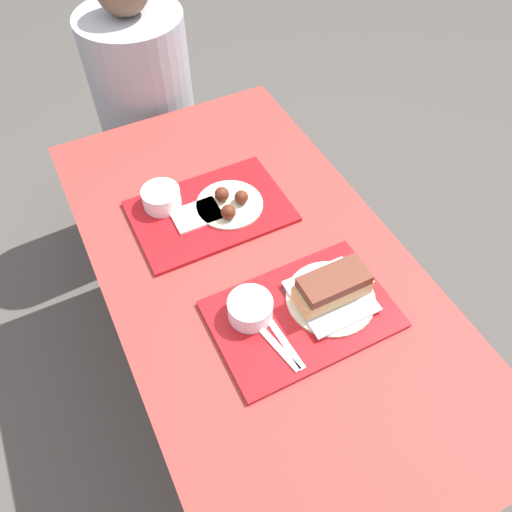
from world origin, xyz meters
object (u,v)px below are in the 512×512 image
(tray_far, at_px, (210,211))
(brisket_sandwich_plate, at_px, (332,291))
(person_seated_across, at_px, (142,80))
(bowl_coleslaw_near, at_px, (250,308))
(bowl_coleslaw_far, at_px, (161,197))
(tray_near, at_px, (302,314))
(wings_plate_far, at_px, (230,203))

(tray_far, distance_m, brisket_sandwich_plate, 0.44)
(tray_far, distance_m, person_seated_across, 0.71)
(bowl_coleslaw_near, xyz_separation_m, bowl_coleslaw_far, (-0.06, 0.44, 0.00))
(brisket_sandwich_plate, distance_m, bowl_coleslaw_far, 0.55)
(bowl_coleslaw_near, relative_size, bowl_coleslaw_far, 1.00)
(tray_far, bearing_deg, tray_near, -81.30)
(bowl_coleslaw_near, bearing_deg, bowl_coleslaw_far, 97.96)
(tray_far, bearing_deg, bowl_coleslaw_far, 144.51)
(brisket_sandwich_plate, bearing_deg, tray_far, 109.60)
(tray_far, bearing_deg, bowl_coleslaw_near, -98.09)
(tray_near, bearing_deg, person_seated_across, 91.34)
(tray_near, xyz_separation_m, tray_far, (-0.06, 0.41, 0.00))
(person_seated_across, bearing_deg, bowl_coleslaw_near, -94.69)
(tray_near, distance_m, person_seated_across, 1.13)
(tray_near, relative_size, bowl_coleslaw_near, 4.01)
(tray_far, xyz_separation_m, brisket_sandwich_plate, (0.15, -0.41, 0.04))
(brisket_sandwich_plate, distance_m, wings_plate_far, 0.40)
(bowl_coleslaw_near, distance_m, wings_plate_far, 0.36)
(bowl_coleslaw_far, bearing_deg, tray_far, -35.49)
(bowl_coleslaw_far, bearing_deg, tray_near, -70.35)
(tray_near, height_order, brisket_sandwich_plate, brisket_sandwich_plate)
(bowl_coleslaw_near, bearing_deg, tray_far, 81.91)
(tray_near, distance_m, wings_plate_far, 0.40)
(tray_near, height_order, bowl_coleslaw_far, bowl_coleslaw_far)
(bowl_coleslaw_near, height_order, person_seated_across, person_seated_across)
(tray_far, relative_size, bowl_coleslaw_near, 4.01)
(wings_plate_far, xyz_separation_m, person_seated_across, (-0.02, 0.73, -0.02))
(brisket_sandwich_plate, relative_size, bowl_coleslaw_far, 2.03)
(tray_far, distance_m, wings_plate_far, 0.06)
(bowl_coleslaw_near, relative_size, brisket_sandwich_plate, 0.49)
(bowl_coleslaw_far, bearing_deg, wings_plate_far, -29.34)
(tray_near, relative_size, bowl_coleslaw_far, 4.01)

